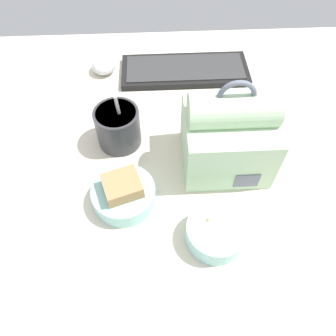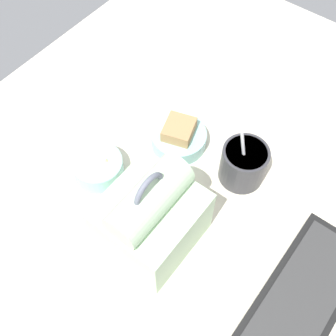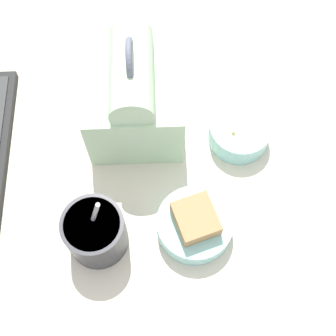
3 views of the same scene
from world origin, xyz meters
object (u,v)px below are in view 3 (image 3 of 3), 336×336
Objects in this scene: lunch_bag at (134,97)px; soup_cup at (95,232)px; bento_bowl_sandwich at (195,224)px; bento_bowl_snacks at (239,132)px.

lunch_bag is 24.56cm from soup_cup.
bento_bowl_sandwich is (-21.89, -9.63, -5.76)cm from lunch_bag.
soup_cup is 31.87cm from bento_bowl_snacks.
bento_bowl_snacks is at bearing -103.42° from lunch_bag.
lunch_bag is 20.30cm from bento_bowl_snacks.
soup_cup is 1.20× the size of bento_bowl_sandwich.
soup_cup is 1.38× the size of bento_bowl_snacks.
soup_cup reaches higher than bento_bowl_sandwich.
lunch_bag is at bearing 76.58° from bento_bowl_snacks.
soup_cup is at bearing 126.41° from bento_bowl_snacks.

